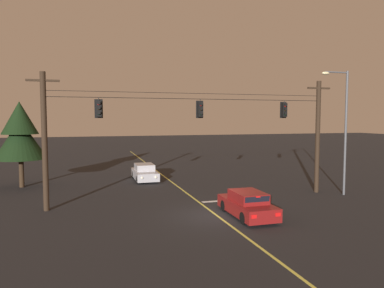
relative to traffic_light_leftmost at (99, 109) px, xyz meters
The scene contains 11 objects.
ground_plane 9.25m from the traffic_light_leftmost, 31.78° to the right, with size 180.00×180.00×0.00m, color black.
lane_centre_stripe 10.37m from the traffic_light_leftmost, 44.86° to the left, with size 0.14×60.00×0.01m, color #D1C64C.
stop_bar_paint 9.92m from the traffic_light_leftmost, ahead, with size 3.40×0.36×0.01m, color silver.
signal_span_assembly 6.30m from the traffic_light_leftmost, ahead, with size 19.96×0.32×7.96m.
traffic_light_leftmost is the anchor object (origin of this frame).
traffic_light_left_inner 6.31m from the traffic_light_leftmost, ahead, with size 0.48×0.41×1.22m.
traffic_light_centre 12.39m from the traffic_light_leftmost, ahead, with size 0.48×0.41×1.22m.
car_waiting_near_lane 10.21m from the traffic_light_leftmost, 30.25° to the right, with size 1.80×4.33×1.39m.
car_oncoming_lead 10.83m from the traffic_light_leftmost, 64.81° to the left, with size 1.80×4.42×1.39m.
street_lamp_corner 16.21m from the traffic_light_leftmost, ahead, with size 2.11×0.30×8.55m.
tree_verge_near 10.01m from the traffic_light_leftmost, 124.55° to the left, with size 3.86×3.86×6.62m.
Camera 1 is at (-6.80, -18.10, 5.34)m, focal length 33.43 mm.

